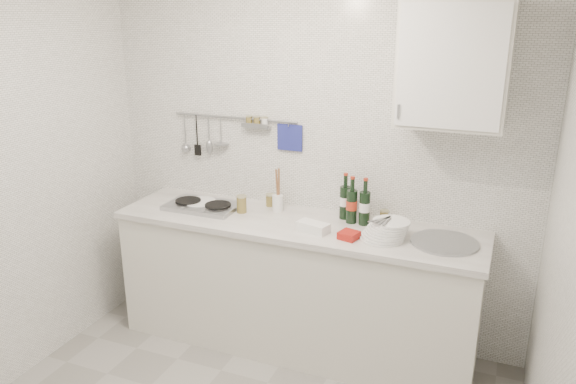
# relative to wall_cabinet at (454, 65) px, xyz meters

# --- Properties ---
(back_wall) EXTENTS (3.00, 0.02, 2.50)m
(back_wall) POSITION_rel_wall_cabinet_xyz_m (-0.90, 0.18, -0.70)
(back_wall) COLOR silver
(back_wall) RESTS_ON floor
(wall_right) EXTENTS (0.02, 2.80, 2.50)m
(wall_right) POSITION_rel_wall_cabinet_xyz_m (0.60, -1.22, -0.70)
(wall_right) COLOR silver
(wall_right) RESTS_ON floor
(counter) EXTENTS (2.44, 0.64, 0.96)m
(counter) POSITION_rel_wall_cabinet_xyz_m (-0.89, -0.12, -1.52)
(counter) COLOR beige
(counter) RESTS_ON floor
(wall_rail) EXTENTS (0.98, 0.09, 0.34)m
(wall_rail) POSITION_rel_wall_cabinet_xyz_m (-1.50, 0.15, -0.52)
(wall_rail) COLOR #93969B
(wall_rail) RESTS_ON back_wall
(wall_cabinet) EXTENTS (0.60, 0.38, 0.70)m
(wall_cabinet) POSITION_rel_wall_cabinet_xyz_m (0.00, 0.00, 0.00)
(wall_cabinet) COLOR beige
(wall_cabinet) RESTS_ON back_wall
(plate_stack_hob) EXTENTS (0.25, 0.24, 0.03)m
(plate_stack_hob) POSITION_rel_wall_cabinet_xyz_m (-1.65, -0.09, -1.01)
(plate_stack_hob) COLOR #444A9C
(plate_stack_hob) RESTS_ON counter
(plate_stack_sink) EXTENTS (0.29, 0.28, 0.12)m
(plate_stack_sink) POSITION_rel_wall_cabinet_xyz_m (-0.29, -0.18, -0.98)
(plate_stack_sink) COLOR white
(plate_stack_sink) RESTS_ON counter
(wine_bottles) EXTENTS (0.22, 0.14, 0.31)m
(wine_bottles) POSITION_rel_wall_cabinet_xyz_m (-0.55, 0.02, -0.87)
(wine_bottles) COLOR black
(wine_bottles) RESTS_ON counter
(butter_dish) EXTENTS (0.22, 0.15, 0.06)m
(butter_dish) POSITION_rel_wall_cabinet_xyz_m (-0.74, -0.24, -1.00)
(butter_dish) COLOR white
(butter_dish) RESTS_ON counter
(strawberry_punnet) EXTENTS (0.13, 0.13, 0.04)m
(strawberry_punnet) POSITION_rel_wall_cabinet_xyz_m (-0.50, -0.27, -1.01)
(strawberry_punnet) COLOR #B01F13
(strawberry_punnet) RESTS_ON counter
(utensil_crock) EXTENTS (0.07, 0.07, 0.31)m
(utensil_crock) POSITION_rel_wall_cabinet_xyz_m (-1.09, 0.03, -0.96)
(utensil_crock) COLOR white
(utensil_crock) RESTS_ON counter
(jar_a) EXTENTS (0.07, 0.07, 0.09)m
(jar_a) POSITION_rel_wall_cabinet_xyz_m (-1.18, 0.10, -0.99)
(jar_a) COLOR brown
(jar_a) RESTS_ON counter
(jar_b) EXTENTS (0.06, 0.06, 0.08)m
(jar_b) POSITION_rel_wall_cabinet_xyz_m (-0.37, 0.10, -0.99)
(jar_b) COLOR brown
(jar_b) RESTS_ON counter
(jar_c) EXTENTS (0.07, 0.07, 0.09)m
(jar_c) POSITION_rel_wall_cabinet_xyz_m (-0.31, -0.03, -0.98)
(jar_c) COLOR brown
(jar_c) RESTS_ON counter
(jar_d) EXTENTS (0.07, 0.07, 0.12)m
(jar_d) POSITION_rel_wall_cabinet_xyz_m (-1.31, -0.10, -0.97)
(jar_d) COLOR brown
(jar_d) RESTS_ON counter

